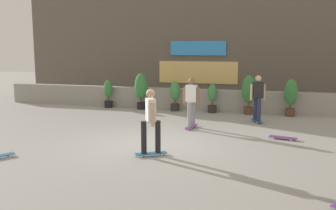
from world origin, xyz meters
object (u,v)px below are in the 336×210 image
potted_plant_1 (141,88)px  potted_plant_5 (291,95)px  potted_plant_0 (108,93)px  skater_mid_plaza (151,119)px  skateboard_aside (283,137)px  potted_plant_2 (175,94)px  potted_plant_4 (249,92)px  skater_by_wall_right (258,96)px  potted_plant_3 (212,98)px  skater_by_wall_left (191,100)px

potted_plant_1 → potted_plant_5: potted_plant_1 is taller
potted_plant_0 → skater_mid_plaza: skater_mid_plaza is taller
skateboard_aside → potted_plant_0: bearing=152.1°
potted_plant_5 → skateboard_aside: (-0.31, -3.93, -0.78)m
potted_plant_2 → skater_mid_plaza: size_ratio=0.76×
potted_plant_4 → skater_by_wall_right: 1.58m
potted_plant_1 → potted_plant_2: potted_plant_1 is taller
potted_plant_2 → potted_plant_5: size_ratio=0.88×
potted_plant_3 → skater_mid_plaza: size_ratio=0.70×
potted_plant_3 → skateboard_aside: size_ratio=1.44×
potted_plant_0 → skater_by_wall_left: size_ratio=0.72×
potted_plant_2 → potted_plant_4: bearing=0.0°
potted_plant_3 → skater_by_wall_left: (-0.19, -3.16, 0.32)m
potted_plant_2 → potted_plant_3: 1.59m
potted_plant_3 → potted_plant_2: bearing=180.0°
potted_plant_0 → potted_plant_4: bearing=0.0°
potted_plant_1 → skater_by_wall_left: (2.92, -3.16, 0.03)m
potted_plant_1 → skateboard_aside: size_ratio=1.89×
potted_plant_3 → skater_by_wall_left: 3.18m
skater_by_wall_left → potted_plant_4: bearing=62.4°
potted_plant_4 → skater_mid_plaza: skater_mid_plaza is taller
skater_mid_plaza → potted_plant_4: bearing=73.7°
potted_plant_5 → skater_mid_plaza: skater_mid_plaza is taller
potted_plant_5 → skateboard_aside: bearing=-94.5°
potted_plant_5 → skater_by_wall_right: bearing=-127.9°
skater_by_wall_right → skateboard_aside: size_ratio=2.06×
potted_plant_1 → skater_mid_plaza: bearing=-68.2°
potted_plant_3 → potted_plant_4: (1.46, 0.00, 0.30)m
potted_plant_2 → potted_plant_5: (4.65, 0.00, 0.13)m
potted_plant_0 → potted_plant_3: bearing=0.0°
potted_plant_4 → potted_plant_3: bearing=180.0°
potted_plant_4 → potted_plant_5: potted_plant_4 is taller
skater_mid_plaza → skater_by_wall_left: (0.28, 3.44, 0.00)m
skater_mid_plaza → potted_plant_2: bearing=99.6°
skater_by_wall_right → skater_by_wall_left: same height
skater_by_wall_right → potted_plant_3: bearing=140.9°
potted_plant_3 → skater_by_wall_right: skater_by_wall_right is taller
potted_plant_5 → skater_mid_plaza: 7.49m
skater_by_wall_left → potted_plant_5: bearing=44.1°
potted_plant_1 → skater_by_wall_right: size_ratio=0.92×
potted_plant_2 → skateboard_aside: bearing=-42.1°
skater_by_wall_right → potted_plant_2: bearing=156.2°
skater_by_wall_right → skateboard_aside: 2.70m
skater_by_wall_left → potted_plant_3: bearing=86.6°
potted_plant_2 → potted_plant_5: bearing=0.0°
potted_plant_1 → potted_plant_3: (3.10, 0.00, -0.29)m
potted_plant_5 → skateboard_aside: potted_plant_5 is taller
potted_plant_3 → skater_mid_plaza: bearing=-94.1°
potted_plant_4 → potted_plant_5: bearing=0.0°
potted_plant_4 → skater_mid_plaza: (-1.93, -6.60, 0.02)m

